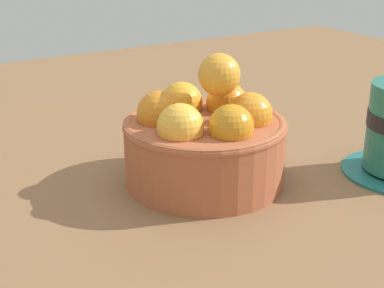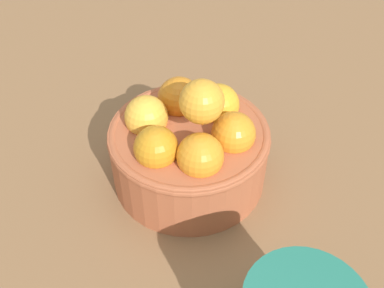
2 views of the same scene
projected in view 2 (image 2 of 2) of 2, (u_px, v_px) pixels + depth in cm
name	position (u px, v px, depth cm)	size (l,w,h in cm)	color
ground_plane	(189.00, 191.00, 46.71)	(140.96, 119.17, 4.81)	brown
terracotta_bowl	(189.00, 145.00, 42.12)	(15.19, 15.19, 12.22)	#AD5938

